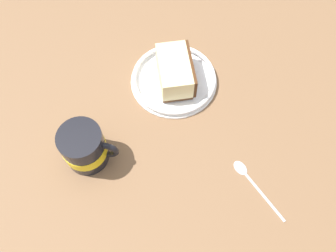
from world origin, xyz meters
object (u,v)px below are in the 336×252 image
at_px(small_plate, 174,79).
at_px(tea_mug, 85,147).
at_px(cake_slice, 176,71).
at_px(teaspoon, 249,177).

distance_m(small_plate, tea_mug, 0.23).
distance_m(cake_slice, tea_mug, 0.23).
bearing_deg(tea_mug, small_plate, 133.30).
height_order(cake_slice, teaspoon, cake_slice).
height_order(small_plate, tea_mug, tea_mug).
bearing_deg(cake_slice, teaspoon, 28.81).
height_order(small_plate, cake_slice, cake_slice).
xyz_separation_m(small_plate, teaspoon, (0.22, 0.12, -0.00)).
distance_m(small_plate, cake_slice, 0.03).
xyz_separation_m(cake_slice, tea_mug, (0.16, -0.17, 0.01)).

